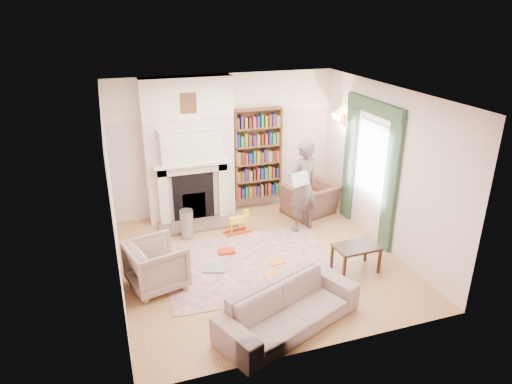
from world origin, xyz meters
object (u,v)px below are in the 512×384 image
object	(u,v)px
bookcase	(257,154)
rocking_horse	(237,222)
sofa	(289,308)
paraffin_heater	(187,224)
armchair_left	(157,265)
armchair_reading	(310,199)
coffee_table	(356,258)
man_reading	(303,186)

from	to	relation	value
bookcase	rocking_horse	xyz separation A→B (m)	(-0.74, -1.05, -0.95)
sofa	paraffin_heater	size ratio (longest dim) A/B	3.67
armchair_left	paraffin_heater	xyz separation A→B (m)	(0.71, 1.41, -0.09)
armchair_reading	sofa	distance (m)	3.63
armchair_left	coffee_table	xyz separation A→B (m)	(3.08, -0.56, -0.14)
sofa	paraffin_heater	distance (m)	3.04
armchair_reading	coffee_table	distance (m)	2.24
armchair_reading	armchair_left	xyz separation A→B (m)	(-3.30, -1.66, 0.05)
armchair_reading	man_reading	size ratio (longest dim) A/B	0.55
rocking_horse	man_reading	bearing A→B (deg)	-17.08
bookcase	armchair_left	xyz separation A→B (m)	(-2.38, -2.34, -0.81)
paraffin_heater	bookcase	bearing A→B (deg)	28.92
bookcase	coffee_table	xyz separation A→B (m)	(0.70, -2.90, -0.95)
man_reading	rocking_horse	world-z (taller)	man_reading
armchair_left	rocking_horse	size ratio (longest dim) A/B	1.58
man_reading	armchair_left	bearing A→B (deg)	2.28
rocking_horse	bookcase	bearing A→B (deg)	48.26
bookcase	armchair_left	distance (m)	3.43
bookcase	paraffin_heater	world-z (taller)	bookcase
man_reading	coffee_table	size ratio (longest dim) A/B	2.54
armchair_reading	bookcase	bearing A→B (deg)	-53.12
armchair_left	man_reading	size ratio (longest dim) A/B	0.46
armchair_left	sofa	xyz separation A→B (m)	(1.53, -1.51, -0.07)
sofa	coffee_table	world-z (taller)	sofa
bookcase	paraffin_heater	size ratio (longest dim) A/B	3.36
armchair_left	sofa	world-z (taller)	armchair_left
bookcase	rocking_horse	size ratio (longest dim) A/B	3.61
armchair_left	sofa	distance (m)	2.15
armchair_reading	rocking_horse	distance (m)	1.70
coffee_table	paraffin_heater	distance (m)	3.08
rocking_horse	armchair_reading	bearing A→B (deg)	6.27
rocking_horse	sofa	bearing A→B (deg)	-98.71
paraffin_heater	rocking_horse	bearing A→B (deg)	-7.73
bookcase	sofa	distance (m)	4.04
sofa	paraffin_heater	world-z (taller)	sofa
armchair_reading	rocking_horse	size ratio (longest dim) A/B	1.91
bookcase	man_reading	distance (m)	1.39
armchair_reading	armchair_left	size ratio (longest dim) A/B	1.21
bookcase	armchair_left	bearing A→B (deg)	-135.58
man_reading	paraffin_heater	world-z (taller)	man_reading
bookcase	armchair_reading	distance (m)	1.42
armchair_left	rocking_horse	xyz separation A→B (m)	(1.64, 1.29, -0.14)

